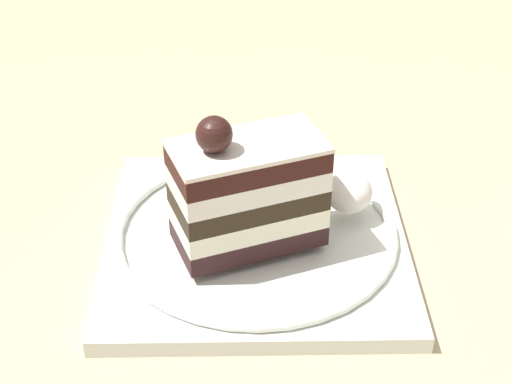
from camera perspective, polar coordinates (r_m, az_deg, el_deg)
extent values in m
plane|color=#C3AE88|center=(0.58, 2.88, -2.76)|extent=(2.40, 2.40, 0.00)
cube|color=white|center=(0.55, 0.00, -3.61)|extent=(0.21, 0.21, 0.01)
torus|color=white|center=(0.55, 0.00, -2.86)|extent=(0.20, 0.20, 0.01)
cube|color=black|center=(0.53, -0.57, -2.84)|extent=(0.08, 0.11, 0.01)
cube|color=white|center=(0.52, -0.57, -1.57)|extent=(0.08, 0.11, 0.01)
cube|color=black|center=(0.51, -0.58, -0.25)|extent=(0.08, 0.11, 0.01)
cube|color=white|center=(0.51, -0.59, 1.10)|extent=(0.08, 0.11, 0.01)
cube|color=black|center=(0.50, -0.60, 2.50)|extent=(0.08, 0.11, 0.01)
cube|color=white|center=(0.49, -0.61, 3.36)|extent=(0.08, 0.11, 0.00)
sphere|color=black|center=(0.48, -3.07, 4.22)|extent=(0.02, 0.02, 0.02)
ellipsoid|color=white|center=(0.56, 6.74, 0.15)|extent=(0.03, 0.03, 0.03)
cube|color=silver|center=(0.62, -4.49, 2.41)|extent=(0.06, 0.06, 0.00)
cube|color=silver|center=(0.59, -1.73, 0.93)|extent=(0.02, 0.02, 0.00)
cube|color=silver|center=(0.58, -0.48, -0.13)|extent=(0.02, 0.02, 0.00)
cube|color=silver|center=(0.58, -0.25, 0.00)|extent=(0.02, 0.02, 0.00)
cube|color=silver|center=(0.58, -0.02, 0.13)|extent=(0.02, 0.02, 0.00)
cube|color=silver|center=(0.58, 0.20, 0.27)|extent=(0.02, 0.02, 0.00)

